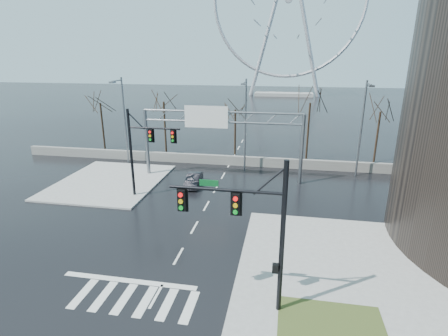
% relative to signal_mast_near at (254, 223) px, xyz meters
% --- Properties ---
extents(ground, '(260.00, 260.00, 0.00)m').
position_rel_signal_mast_near_xyz_m(ground, '(-5.14, 4.04, -4.87)').
color(ground, black).
rests_on(ground, ground).
extents(sidewalk_right_ext, '(12.00, 10.00, 0.15)m').
position_rel_signal_mast_near_xyz_m(sidewalk_right_ext, '(4.86, 6.04, -4.80)').
color(sidewalk_right_ext, gray).
rests_on(sidewalk_right_ext, ground).
extents(sidewalk_far, '(10.00, 12.00, 0.15)m').
position_rel_signal_mast_near_xyz_m(sidewalk_far, '(-16.14, 16.04, -4.80)').
color(sidewalk_far, gray).
rests_on(sidewalk_far, ground).
extents(grass_strip, '(5.00, 4.00, 0.02)m').
position_rel_signal_mast_near_xyz_m(grass_strip, '(3.86, -0.96, -4.72)').
color(grass_strip, '#2F411B').
rests_on(grass_strip, sidewalk_near).
extents(barrier_wall, '(52.00, 0.50, 1.10)m').
position_rel_signal_mast_near_xyz_m(barrier_wall, '(-5.14, 24.04, -4.32)').
color(barrier_wall, slate).
rests_on(barrier_wall, ground).
extents(signal_mast_near, '(5.52, 0.41, 8.00)m').
position_rel_signal_mast_near_xyz_m(signal_mast_near, '(0.00, 0.00, 0.00)').
color(signal_mast_near, black).
rests_on(signal_mast_near, ground).
extents(signal_mast_far, '(4.72, 0.41, 8.00)m').
position_rel_signal_mast_near_xyz_m(signal_mast_far, '(-11.01, 13.00, -0.04)').
color(signal_mast_far, black).
rests_on(signal_mast_far, ground).
extents(sign_gantry, '(16.36, 0.40, 7.60)m').
position_rel_signal_mast_near_xyz_m(sign_gantry, '(-5.52, 19.00, 0.31)').
color(sign_gantry, slate).
rests_on(sign_gantry, ground).
extents(streetlight_left, '(0.50, 2.55, 10.00)m').
position_rel_signal_mast_near_xyz_m(streetlight_left, '(-17.14, 22.20, 1.01)').
color(streetlight_left, slate).
rests_on(streetlight_left, ground).
extents(streetlight_mid, '(0.50, 2.55, 10.00)m').
position_rel_signal_mast_near_xyz_m(streetlight_mid, '(-3.14, 22.20, 1.01)').
color(streetlight_mid, slate).
rests_on(streetlight_mid, ground).
extents(streetlight_right, '(0.50, 2.55, 10.00)m').
position_rel_signal_mast_near_xyz_m(streetlight_right, '(8.86, 22.20, 1.01)').
color(streetlight_right, slate).
rests_on(streetlight_right, ground).
extents(tree_far_left, '(3.50, 3.50, 7.00)m').
position_rel_signal_mast_near_xyz_m(tree_far_left, '(-23.14, 28.04, 0.70)').
color(tree_far_left, black).
rests_on(tree_far_left, ground).
extents(tree_left, '(3.75, 3.75, 7.50)m').
position_rel_signal_mast_near_xyz_m(tree_left, '(-14.14, 27.54, 1.10)').
color(tree_left, black).
rests_on(tree_left, ground).
extents(tree_center, '(3.25, 3.25, 6.50)m').
position_rel_signal_mast_near_xyz_m(tree_center, '(-5.14, 28.54, 0.30)').
color(tree_center, black).
rests_on(tree_center, ground).
extents(tree_right, '(3.90, 3.90, 7.80)m').
position_rel_signal_mast_near_xyz_m(tree_right, '(3.86, 27.54, 1.34)').
color(tree_right, black).
rests_on(tree_right, ground).
extents(tree_far_right, '(3.40, 3.40, 6.80)m').
position_rel_signal_mast_near_xyz_m(tree_far_right, '(11.86, 28.04, 0.54)').
color(tree_far_right, black).
rests_on(tree_far_right, ground).
extents(ferris_wheel, '(45.00, 6.00, 50.91)m').
position_rel_signal_mast_near_xyz_m(ferris_wheel, '(-0.14, 99.04, 21.26)').
color(ferris_wheel, gray).
rests_on(ferris_wheel, ground).
extents(car, '(1.51, 3.76, 1.22)m').
position_rel_signal_mast_near_xyz_m(car, '(-7.47, 16.56, -4.26)').
color(car, black).
rests_on(car, ground).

